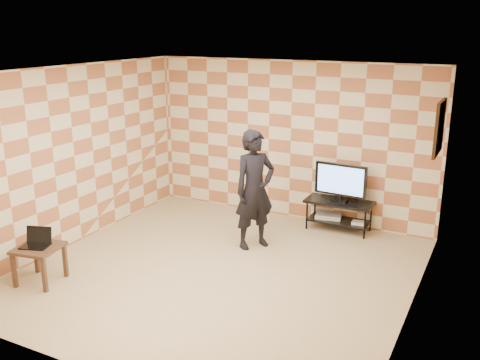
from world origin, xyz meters
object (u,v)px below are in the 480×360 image
(tv_stand, at_px, (339,209))
(tv, at_px, (341,181))
(side_table, at_px, (39,253))
(person, at_px, (255,190))

(tv_stand, bearing_deg, tv, -87.05)
(tv_stand, distance_m, tv, 0.48)
(side_table, height_order, person, person)
(tv, distance_m, person, 1.55)
(side_table, bearing_deg, person, 49.78)
(tv_stand, distance_m, person, 1.64)
(tv_stand, height_order, tv, tv)
(tv_stand, height_order, side_table, same)
(side_table, bearing_deg, tv_stand, 50.71)
(person, bearing_deg, tv_stand, -3.39)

